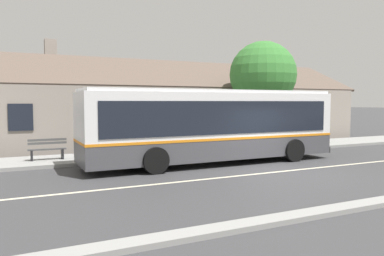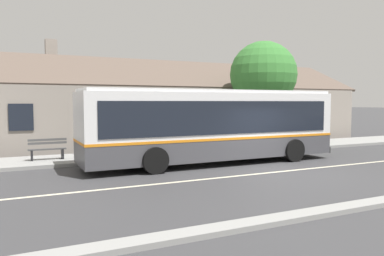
{
  "view_description": "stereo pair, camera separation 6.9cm",
  "coord_description": "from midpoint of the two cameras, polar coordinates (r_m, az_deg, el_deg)",
  "views": [
    {
      "loc": [
        -9.23,
        -11.17,
        2.64
      ],
      "look_at": [
        -1.66,
        4.37,
        1.44
      ],
      "focal_mm": 35.0,
      "sensor_mm": 36.0,
      "label": 1
    },
    {
      "loc": [
        -9.17,
        -11.2,
        2.64
      ],
      "look_at": [
        -1.66,
        4.37,
        1.44
      ],
      "focal_mm": 35.0,
      "sensor_mm": 36.0,
      "label": 2
    }
  ],
  "objects": [
    {
      "name": "bench_by_building",
      "position": [
        17.31,
        -21.3,
        -3.19
      ],
      "size": [
        1.56,
        0.51,
        0.94
      ],
      "color": "#4C4C4C",
      "rests_on": "sidewalk_far"
    },
    {
      "name": "lane_divider_stripe",
      "position": [
        14.72,
        13.33,
        -6.45
      ],
      "size": [
        60.0,
        0.16,
        0.01
      ],
      "primitive_type": "cube",
      "color": "beige",
      "rests_on": "ground"
    },
    {
      "name": "bus_stop_sign",
      "position": [
        20.97,
        13.45,
        1.13
      ],
      "size": [
        0.36,
        0.07,
        2.4
      ],
      "color": "gray",
      "rests_on": "sidewalk_far"
    },
    {
      "name": "ground_plane",
      "position": [
        14.72,
        13.33,
        -6.47
      ],
      "size": [
        300.0,
        300.0,
        0.0
      ],
      "primitive_type": "plane",
      "color": "#38383A"
    },
    {
      "name": "community_building",
      "position": [
        26.25,
        -4.6,
        2.3
      ],
      "size": [
        26.73,
        9.53,
        6.57
      ],
      "color": "gray",
      "rests_on": "ground"
    },
    {
      "name": "bench_down_street",
      "position": [
        18.37,
        -5.93,
        -2.53
      ],
      "size": [
        1.62,
        0.51,
        0.94
      ],
      "color": "#4C4C4C",
      "rests_on": "sidewalk_far"
    },
    {
      "name": "sidewalk_far",
      "position": [
        19.66,
        2.18,
        -3.53
      ],
      "size": [
        60.0,
        3.0,
        0.15
      ],
      "primitive_type": "cube",
      "color": "gray",
      "rests_on": "ground"
    },
    {
      "name": "street_tree_primary",
      "position": [
        22.77,
        10.66,
        7.96
      ],
      "size": [
        3.94,
        3.94,
        6.23
      ],
      "color": "#4C3828",
      "rests_on": "ground"
    },
    {
      "name": "transit_bus",
      "position": [
        16.13,
        3.03,
        0.61
      ],
      "size": [
        11.28,
        2.81,
        3.15
      ],
      "color": "#47474C",
      "rests_on": "ground"
    }
  ]
}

